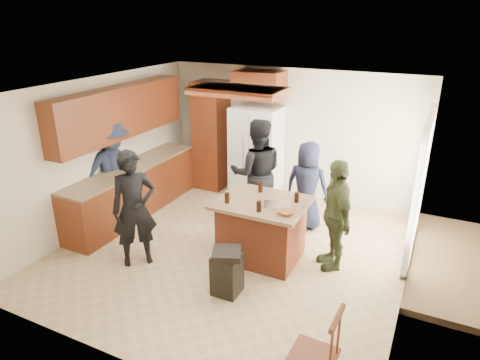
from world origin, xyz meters
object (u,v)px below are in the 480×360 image
at_px(spindle_chair, 315,357).
at_px(refrigerator, 256,153).
at_px(person_behind_left, 257,173).
at_px(person_behind_right, 307,186).
at_px(person_counter, 113,171).
at_px(person_front_left, 134,209).
at_px(kitchen_island, 261,229).
at_px(trash_bin, 227,271).
at_px(person_side_right, 335,215).

bearing_deg(spindle_chair, refrigerator, 120.46).
height_order(person_behind_left, person_behind_right, person_behind_left).
xyz_separation_m(person_behind_right, person_counter, (-3.09, -1.19, 0.15)).
bearing_deg(person_behind_left, person_front_left, 34.05).
xyz_separation_m(person_behind_left, kitchen_island, (0.53, -1.00, -0.46)).
bearing_deg(kitchen_island, spindle_chair, -55.27).
xyz_separation_m(person_front_left, spindle_chair, (3.01, -1.17, -0.41)).
bearing_deg(person_behind_left, trash_bin, 76.27).
height_order(person_front_left, person_behind_right, person_front_left).
bearing_deg(person_behind_right, refrigerator, -32.59).
relative_size(person_side_right, kitchen_island, 1.27).
distance_m(person_behind_right, trash_bin, 2.31).
bearing_deg(trash_bin, person_behind_right, 81.42).
distance_m(person_side_right, spindle_chair, 2.39).
bearing_deg(person_side_right, spindle_chair, -21.07).
relative_size(person_front_left, person_behind_right, 1.14).
bearing_deg(trash_bin, person_counter, 158.94).
distance_m(person_front_left, person_side_right, 2.83).
bearing_deg(refrigerator, trash_bin, -72.78).
bearing_deg(person_counter, person_behind_right, -55.33).
xyz_separation_m(refrigerator, trash_bin, (0.96, -3.08, -0.58)).
xyz_separation_m(person_behind_left, spindle_chair, (1.96, -3.07, -0.48)).
relative_size(person_front_left, refrigerator, 0.95).
height_order(person_side_right, person_counter, person_counter).
bearing_deg(refrigerator, spindle_chair, -59.54).
height_order(refrigerator, kitchen_island, refrigerator).
bearing_deg(person_behind_right, trash_bin, 81.75).
bearing_deg(spindle_chair, person_front_left, 158.79).
distance_m(kitchen_island, trash_bin, 1.00).
bearing_deg(spindle_chair, person_behind_right, 109.12).
bearing_deg(trash_bin, person_behind_left, 103.22).
relative_size(person_side_right, person_counter, 0.90).
distance_m(person_behind_right, person_side_right, 1.24).
xyz_separation_m(person_front_left, person_behind_right, (1.86, 2.15, -0.10)).
height_order(person_behind_left, refrigerator, person_behind_left).
height_order(person_side_right, kitchen_island, person_side_right).
distance_m(person_counter, refrigerator, 2.71).
height_order(person_front_left, spindle_chair, person_front_left).
distance_m(person_side_right, person_counter, 3.82).
bearing_deg(person_behind_left, person_behind_right, 170.40).
xyz_separation_m(person_behind_right, spindle_chair, (1.15, -3.32, -0.30)).
bearing_deg(trash_bin, person_side_right, 49.47).
height_order(person_behind_right, person_side_right, person_side_right).
height_order(person_behind_left, person_counter, person_behind_left).
distance_m(person_front_left, person_behind_right, 2.85).
xyz_separation_m(person_front_left, person_counter, (-1.23, 0.97, 0.05)).
distance_m(person_front_left, kitchen_island, 1.86).
bearing_deg(person_behind_right, person_counter, 21.32).
bearing_deg(person_front_left, refrigerator, 33.35).
bearing_deg(kitchen_island, person_side_right, 14.38).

